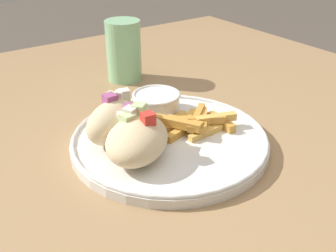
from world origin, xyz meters
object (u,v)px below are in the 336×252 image
object	(u,v)px
plate	(168,140)
sauce_ramekin	(157,101)
pita_sandwich_near	(137,138)
pita_sandwich_far	(114,120)
fries_pile	(193,123)
water_glass	(124,53)

from	to	relation	value
plate	sauce_ramekin	world-z (taller)	sauce_ramekin
pita_sandwich_near	pita_sandwich_far	world-z (taller)	pita_sandwich_far
plate	pita_sandwich_far	distance (m)	0.09
plate	sauce_ramekin	bearing A→B (deg)	67.28
fries_pile	water_glass	bearing A→B (deg)	82.96
pita_sandwich_near	water_glass	distance (m)	0.32
water_glass	sauce_ramekin	bearing A→B (deg)	-103.79
plate	fries_pile	world-z (taller)	fries_pile
pita_sandwich_far	plate	bearing A→B (deg)	-62.62
plate	water_glass	distance (m)	0.29
pita_sandwich_far	water_glass	bearing A→B (deg)	28.53
sauce_ramekin	water_glass	world-z (taller)	water_glass
pita_sandwich_far	fries_pile	xyz separation A→B (m)	(0.11, -0.04, -0.02)
pita_sandwich_near	water_glass	world-z (taller)	water_glass
plate	water_glass	bearing A→B (deg)	73.42
pita_sandwich_near	water_glass	bearing A→B (deg)	19.85
pita_sandwich_far	water_glass	world-z (taller)	water_glass
pita_sandwich_near	fries_pile	bearing A→B (deg)	-35.89
fries_pile	water_glass	xyz separation A→B (m)	(0.03, 0.27, 0.03)
fries_pile	sauce_ramekin	world-z (taller)	sauce_ramekin
plate	pita_sandwich_near	world-z (taller)	pita_sandwich_near
pita_sandwich_near	sauce_ramekin	distance (m)	0.14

